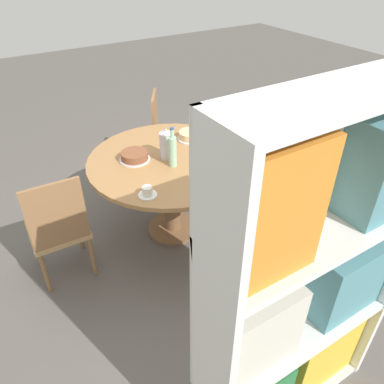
{
  "coord_description": "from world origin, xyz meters",
  "views": [
    {
      "loc": [
        1.26,
        2.37,
        2.29
      ],
      "look_at": [
        0.0,
        0.34,
        0.62
      ],
      "focal_mm": 35.0,
      "sensor_mm": 36.0,
      "label": 1
    }
  ],
  "objects": [
    {
      "name": "cup_d",
      "position": [
        -0.3,
        0.47,
        0.79
      ],
      "size": [
        0.14,
        0.14,
        0.07
      ],
      "color": "silver",
      "rests_on": "dining_table"
    },
    {
      "name": "chair_b",
      "position": [
        -0.45,
        -0.88,
        0.48
      ],
      "size": [
        0.58,
        0.58,
        0.94
      ],
      "rotation": [
        0.0,
        0.0,
        4.17
      ],
      "color": "olive",
      "rests_on": "ground_plane"
    },
    {
      "name": "cup_c",
      "position": [
        0.39,
        0.38,
        0.79
      ],
      "size": [
        0.14,
        0.14,
        0.07
      ],
      "color": "silver",
      "rests_on": "dining_table"
    },
    {
      "name": "ground_plane",
      "position": [
        0.0,
        0.0,
        0.0
      ],
      "size": [
        14.0,
        14.0,
        0.0
      ],
      "primitive_type": "plane",
      "color": "#56514C"
    },
    {
      "name": "cake_second",
      "position": [
        -0.32,
        -0.21,
        0.79
      ],
      "size": [
        0.24,
        0.24,
        0.07
      ],
      "color": "silver",
      "rests_on": "dining_table"
    },
    {
      "name": "chair_a",
      "position": [
        -0.61,
        0.78,
        0.48
      ],
      "size": [
        0.58,
        0.58,
        0.94
      ],
      "rotation": [
        0.0,
        0.0,
        2.17
      ],
      "color": "olive",
      "rests_on": "ground_plane"
    },
    {
      "name": "water_bottle",
      "position": [
        0.04,
        0.11,
        0.89
      ],
      "size": [
        0.06,
        0.06,
        0.33
      ],
      "color": "#99C6A3",
      "rests_on": "dining_table"
    },
    {
      "name": "dining_table",
      "position": [
        0.0,
        0.0,
        0.62
      ],
      "size": [
        1.37,
        1.37,
        0.76
      ],
      "color": "brown",
      "rests_on": "ground_plane"
    },
    {
      "name": "coffee_pot",
      "position": [
        0.02,
        -0.03,
        0.88
      ],
      "size": [
        0.11,
        0.11,
        0.26
      ],
      "color": "silver",
      "rests_on": "dining_table"
    },
    {
      "name": "cup_a",
      "position": [
        -0.1,
        0.45,
        0.79
      ],
      "size": [
        0.14,
        0.14,
        0.07
      ],
      "color": "silver",
      "rests_on": "dining_table"
    },
    {
      "name": "cake_main",
      "position": [
        0.26,
        -0.13,
        0.79
      ],
      "size": [
        0.25,
        0.25,
        0.07
      ],
      "color": "silver",
      "rests_on": "dining_table"
    },
    {
      "name": "cup_b",
      "position": [
        -0.41,
        0.08,
        0.79
      ],
      "size": [
        0.14,
        0.14,
        0.07
      ],
      "color": "silver",
      "rests_on": "dining_table"
    },
    {
      "name": "chair_c",
      "position": [
        0.99,
        0.03,
        0.48
      ],
      "size": [
        0.43,
        0.43,
        0.94
      ],
      "rotation": [
        0.0,
        0.0,
        6.25
      ],
      "color": "olive",
      "rests_on": "ground_plane"
    },
    {
      "name": "bookshelf",
      "position": [
        0.21,
        1.66,
        0.87
      ],
      "size": [
        1.08,
        0.28,
        1.9
      ],
      "rotation": [
        0.0,
        0.0,
        3.14
      ],
      "color": "silver",
      "rests_on": "ground_plane"
    }
  ]
}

